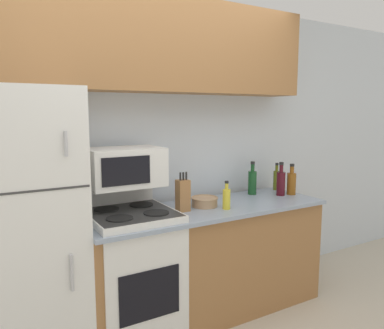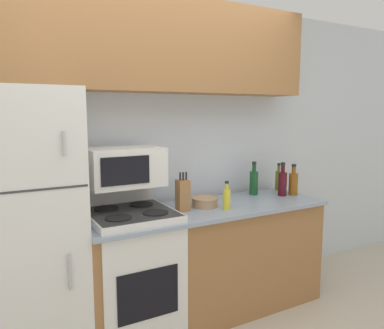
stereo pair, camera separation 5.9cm
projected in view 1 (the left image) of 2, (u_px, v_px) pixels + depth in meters
wall_back at (143, 156)px, 3.05m from camera, size 8.00×0.05×2.55m
lower_cabinets at (206, 260)px, 3.02m from camera, size 1.97×0.65×0.89m
refrigerator at (18, 233)px, 2.30m from camera, size 0.75×0.68×1.78m
upper_cabinets at (150, 44)px, 2.77m from camera, size 2.72×0.32×0.70m
stove at (132, 273)px, 2.69m from camera, size 0.59×0.63×1.10m
microwave at (124, 167)px, 2.68m from camera, size 0.53×0.37×0.27m
knife_block at (183, 195)px, 2.81m from camera, size 0.09×0.08×0.30m
bowl at (205, 201)px, 2.96m from camera, size 0.22×0.22×0.07m
bottle_wine_green at (252, 181)px, 3.39m from camera, size 0.08×0.08×0.30m
bottle_whiskey at (291, 182)px, 3.38m from camera, size 0.08×0.08×0.28m
bottle_olive_oil at (276, 179)px, 3.58m from camera, size 0.06×0.06×0.26m
bottle_wine_red at (281, 182)px, 3.34m from camera, size 0.08×0.08×0.30m
bottle_cooking_spray at (226, 198)px, 2.87m from camera, size 0.06×0.06×0.22m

